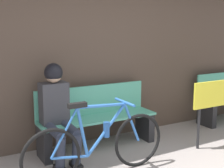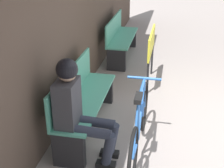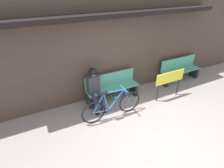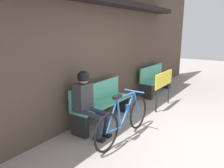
% 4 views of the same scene
% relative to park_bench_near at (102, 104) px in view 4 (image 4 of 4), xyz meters
% --- Properties ---
extents(ground_plane, '(24.00, 24.00, 0.00)m').
position_rel_park_bench_near_xyz_m(ground_plane, '(0.15, -1.96, -0.40)').
color(ground_plane, gray).
extents(storefront_wall, '(12.00, 0.56, 3.20)m').
position_rel_park_bench_near_xyz_m(storefront_wall, '(0.15, 0.35, 1.27)').
color(storefront_wall, '#4C3D33').
rests_on(storefront_wall, ground_plane).
extents(park_bench_near, '(1.63, 0.42, 0.85)m').
position_rel_park_bench_near_xyz_m(park_bench_near, '(0.00, 0.00, 0.00)').
color(park_bench_near, '#51A88E').
rests_on(park_bench_near, ground_plane).
extents(bicycle, '(1.72, 0.40, 0.87)m').
position_rel_park_bench_near_xyz_m(bicycle, '(-0.37, -0.78, -0.03)').
color(bicycle, black).
rests_on(bicycle, ground_plane).
extents(person_seated, '(0.34, 0.66, 1.21)m').
position_rel_park_bench_near_xyz_m(person_seated, '(-0.61, -0.12, 0.29)').
color(person_seated, '#2D3342').
rests_on(person_seated, ground_plane).
extents(park_bench_far, '(1.57, 0.42, 0.85)m').
position_rel_park_bench_near_xyz_m(park_bench_far, '(2.77, -0.00, -0.00)').
color(park_bench_far, '#51A88E').
rests_on(park_bench_far, ground_plane).
extents(signboard, '(1.02, 0.04, 0.92)m').
position_rel_park_bench_near_xyz_m(signboard, '(1.59, -0.72, 0.29)').
color(signboard, '#232326').
rests_on(signboard, ground_plane).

